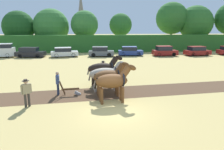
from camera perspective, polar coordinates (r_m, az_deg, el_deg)
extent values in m
plane|color=tan|center=(12.42, 0.98, -9.66)|extent=(240.00, 240.00, 0.00)
cube|color=brown|center=(15.70, -18.65, -5.49)|extent=(31.30, 6.60, 0.01)
cube|color=#286023|center=(40.64, -3.11, 8.20)|extent=(76.74, 1.74, 3.10)
cylinder|color=#4C3823|center=(48.22, -22.90, 7.79)|extent=(0.44, 0.44, 2.84)
sphere|color=#1E4C1E|center=(48.11, -23.23, 11.51)|extent=(6.26, 6.26, 6.26)
cylinder|color=#423323|center=(47.23, -15.38, 8.07)|extent=(0.44, 0.44, 2.56)
sphere|color=#387533|center=(47.10, -15.62, 12.04)|extent=(7.24, 7.24, 7.24)
cylinder|color=#423323|center=(44.55, -7.09, 8.80)|extent=(0.44, 0.44, 3.53)
sphere|color=#387533|center=(44.46, -7.21, 12.98)|extent=(5.39, 5.39, 5.39)
cylinder|color=brown|center=(45.97, 2.22, 9.10)|extent=(0.44, 0.44, 3.69)
sphere|color=#2D6628|center=(45.88, 2.26, 12.98)|extent=(4.61, 4.61, 4.61)
cylinder|color=#423323|center=(49.24, 15.08, 9.38)|extent=(0.44, 0.44, 4.48)
sphere|color=#2D6628|center=(49.20, 15.36, 14.11)|extent=(6.66, 6.66, 6.66)
cylinder|color=#4C3823|center=(50.39, 20.66, 8.45)|extent=(0.44, 0.44, 3.40)
sphere|color=#2D6628|center=(50.31, 20.99, 12.60)|extent=(7.13, 7.13, 7.13)
cylinder|color=gray|center=(82.57, -7.96, 11.87)|extent=(2.30, 2.30, 7.39)
cone|color=slate|center=(82.88, -8.15, 17.55)|extent=(2.53, 2.53, 9.04)
ellipsoid|color=brown|center=(13.53, -0.11, -1.56)|extent=(2.12, 1.15, 0.88)
cylinder|color=brown|center=(14.15, 2.32, -4.68)|extent=(0.18, 0.18, 1.00)
cylinder|color=brown|center=(13.68, 2.82, -5.30)|extent=(0.18, 0.18, 1.00)
cylinder|color=brown|center=(13.90, -2.98, -5.00)|extent=(0.18, 0.18, 1.00)
cylinder|color=brown|center=(13.43, -2.66, -5.65)|extent=(0.18, 0.18, 1.00)
cylinder|color=brown|center=(13.61, 3.45, 0.65)|extent=(0.85, 0.51, 0.91)
ellipsoid|color=brown|center=(13.66, 5.19, 1.96)|extent=(0.70, 0.34, 0.54)
cube|color=black|center=(13.62, 4.23, 1.45)|extent=(0.43, 0.13, 0.57)
cylinder|color=black|center=(13.40, -4.15, -2.14)|extent=(0.31, 0.15, 0.71)
torus|color=black|center=(13.66, 2.81, -1.14)|extent=(0.21, 0.90, 0.89)
ellipsoid|color=brown|center=(14.79, -1.11, -0.52)|extent=(2.06, 1.19, 0.92)
cylinder|color=brown|center=(15.39, 1.06, -3.37)|extent=(0.18, 0.18, 0.93)
cylinder|color=brown|center=(14.89, 1.51, -3.93)|extent=(0.18, 0.18, 0.93)
cylinder|color=brown|center=(15.18, -3.64, -3.63)|extent=(0.18, 0.18, 0.93)
cylinder|color=brown|center=(14.67, -3.36, -4.20)|extent=(0.18, 0.18, 0.93)
cylinder|color=brown|center=(14.86, 2.04, 1.51)|extent=(0.87, 0.53, 0.91)
ellipsoid|color=brown|center=(14.90, 3.62, 2.70)|extent=(0.70, 0.34, 0.54)
cube|color=black|center=(14.86, 2.75, 2.28)|extent=(0.43, 0.13, 0.56)
cylinder|color=black|center=(14.68, -4.68, -1.05)|extent=(0.31, 0.15, 0.71)
torus|color=black|center=(14.91, 1.48, -0.12)|extent=(0.22, 0.94, 0.94)
ellipsoid|color=#B2A38E|center=(16.07, -1.95, 0.26)|extent=(2.37, 1.21, 0.90)
cylinder|color=#B2A38E|center=(16.65, 0.43, -2.24)|extent=(0.18, 0.18, 0.86)
cylinder|color=#B2A38E|center=(16.16, 0.81, -2.71)|extent=(0.18, 0.18, 0.86)
cylinder|color=#B2A38E|center=(16.42, -4.62, -2.50)|extent=(0.18, 0.18, 0.86)
cylinder|color=#B2A38E|center=(15.92, -4.39, -2.98)|extent=(0.18, 0.18, 0.86)
cylinder|color=#B2A38E|center=(16.16, 1.42, 2.02)|extent=(0.82, 0.52, 0.85)
ellipsoid|color=#B2A38E|center=(16.20, 2.73, 3.01)|extent=(0.70, 0.34, 0.54)
cube|color=gray|center=(16.17, 2.00, 2.71)|extent=(0.39, 0.12, 0.52)
cylinder|color=gray|center=(15.96, -5.77, -0.24)|extent=(0.31, 0.15, 0.71)
torus|color=black|center=(16.21, 0.82, 0.62)|extent=(0.22, 0.92, 0.92)
ellipsoid|color=black|center=(17.32, -2.67, 1.65)|extent=(2.31, 1.21, 0.91)
cylinder|color=black|center=(17.88, -0.50, -0.96)|extent=(0.18, 0.18, 1.00)
cylinder|color=black|center=(17.38, -0.17, -1.36)|extent=(0.18, 0.18, 1.00)
cylinder|color=black|center=(17.67, -5.08, -1.17)|extent=(0.18, 0.18, 1.00)
cylinder|color=black|center=(17.17, -4.88, -1.59)|extent=(0.18, 0.18, 1.00)
cylinder|color=black|center=(17.39, 0.38, 3.45)|extent=(0.89, 0.53, 0.95)
ellipsoid|color=black|center=(17.44, 1.81, 4.52)|extent=(0.70, 0.34, 0.54)
cube|color=gray|center=(17.40, 1.01, 4.10)|extent=(0.45, 0.13, 0.60)
cylinder|color=gray|center=(17.21, -6.13, 1.19)|extent=(0.31, 0.15, 0.71)
torus|color=black|center=(17.43, -0.16, 1.98)|extent=(0.22, 0.93, 0.92)
cube|color=#4C331E|center=(15.43, -10.80, -3.61)|extent=(1.22, 0.24, 0.12)
cube|color=#939399|center=(15.54, -8.95, -4.77)|extent=(0.50, 0.25, 0.39)
cylinder|color=#4C331E|center=(15.60, -12.84, -3.14)|extent=(0.40, 0.11, 0.96)
cylinder|color=#4C331E|center=(15.22, -12.86, -3.55)|extent=(0.40, 0.11, 0.96)
cylinder|color=#28334C|center=(15.84, -13.86, -3.47)|extent=(0.14, 0.14, 0.83)
cylinder|color=#28334C|center=(15.63, -13.95, -3.69)|extent=(0.14, 0.14, 0.83)
cube|color=#3D5184|center=(15.56, -14.04, -1.07)|extent=(0.22, 0.49, 0.59)
sphere|color=tan|center=(15.47, -14.12, 0.41)|extent=(0.22, 0.22, 0.22)
cylinder|color=#3D5184|center=(15.84, -13.93, -0.90)|extent=(0.09, 0.09, 0.55)
cylinder|color=#3D5184|center=(15.29, -14.15, -1.40)|extent=(0.09, 0.09, 0.55)
cylinder|color=#4C4C4C|center=(19.21, -2.13, -0.21)|extent=(0.14, 0.14, 0.87)
cylinder|color=#4C4C4C|center=(19.03, -2.51, -0.34)|extent=(0.14, 0.14, 0.87)
cube|color=#3D5184|center=(18.97, -2.34, 1.91)|extent=(0.46, 0.53, 0.62)
sphere|color=tan|center=(18.89, -2.35, 3.20)|extent=(0.24, 0.24, 0.24)
cylinder|color=#3D5184|center=(19.22, -1.85, 1.99)|extent=(0.09, 0.09, 0.58)
cylinder|color=#3D5184|center=(18.73, -2.85, 1.70)|extent=(0.09, 0.09, 0.58)
cylinder|color=#42382D|center=(18.88, -2.36, 3.41)|extent=(0.45, 0.45, 0.02)
cylinder|color=#42382D|center=(18.87, -2.36, 3.56)|extent=(0.22, 0.22, 0.10)
cylinder|color=#38332D|center=(14.02, -20.87, -6.07)|extent=(0.14, 0.14, 0.83)
cylinder|color=#38332D|center=(13.94, -21.68, -6.24)|extent=(0.14, 0.14, 0.83)
cube|color=tan|center=(13.78, -21.51, -3.37)|extent=(0.49, 0.47, 0.59)
sphere|color=tan|center=(13.68, -21.65, -1.71)|extent=(0.22, 0.22, 0.22)
cylinder|color=tan|center=(13.90, -20.43, -3.24)|extent=(0.09, 0.09, 0.55)
cylinder|color=tan|center=(13.68, -22.58, -3.68)|extent=(0.09, 0.09, 0.55)
cylinder|color=#42382D|center=(13.66, -21.67, -1.44)|extent=(0.43, 0.43, 0.02)
cylinder|color=#42382D|center=(13.65, -21.69, -1.24)|extent=(0.21, 0.21, 0.10)
cylinder|color=black|center=(38.50, -25.26, 4.95)|extent=(0.71, 0.35, 0.68)
cylinder|color=black|center=(36.75, -25.68, 4.60)|extent=(0.71, 0.35, 0.68)
cube|color=black|center=(36.11, -20.46, 5.21)|extent=(4.48, 2.23, 0.70)
cube|color=black|center=(36.12, -20.86, 6.21)|extent=(2.74, 1.89, 0.59)
cube|color=black|center=(36.09, -20.90, 6.72)|extent=(2.74, 1.89, 0.06)
cylinder|color=black|center=(36.44, -18.00, 5.12)|extent=(0.63, 0.28, 0.61)
cylinder|color=black|center=(34.92, -18.83, 4.75)|extent=(0.63, 0.28, 0.61)
cylinder|color=black|center=(37.38, -21.92, 5.00)|extent=(0.63, 0.28, 0.61)
cylinder|color=black|center=(35.90, -22.89, 4.63)|extent=(0.63, 0.28, 0.61)
cube|color=silver|center=(35.03, -12.30, 5.52)|extent=(4.38, 2.49, 0.68)
cube|color=black|center=(34.96, -12.69, 6.50)|extent=(2.72, 2.03, 0.55)
cube|color=silver|center=(34.93, -12.71, 6.99)|extent=(2.72, 2.03, 0.06)
cylinder|color=black|center=(35.92, -10.29, 5.47)|extent=(0.69, 0.33, 0.66)
cylinder|color=black|center=(34.32, -10.09, 5.15)|extent=(0.69, 0.33, 0.66)
cylinder|color=black|center=(35.83, -14.39, 5.26)|extent=(0.69, 0.33, 0.66)
cylinder|color=black|center=(34.24, -14.38, 4.93)|extent=(0.69, 0.33, 0.66)
cube|color=#565B66|center=(34.70, -2.80, 5.75)|extent=(4.02, 1.91, 0.71)
cube|color=black|center=(34.63, -3.14, 6.82)|extent=(2.44, 1.65, 0.59)
cube|color=#565B66|center=(34.60, -3.14, 7.36)|extent=(2.44, 1.65, 0.06)
cylinder|color=black|center=(35.46, -0.79, 5.57)|extent=(0.66, 0.25, 0.65)
cylinder|color=black|center=(33.99, -0.75, 5.27)|extent=(0.66, 0.25, 0.65)
cylinder|color=black|center=(35.51, -4.75, 5.54)|extent=(0.66, 0.25, 0.65)
cylinder|color=black|center=(34.04, -4.88, 5.23)|extent=(0.66, 0.25, 0.65)
cube|color=navy|center=(35.73, 4.84, 5.89)|extent=(4.00, 1.92, 0.68)
cube|color=black|center=(35.64, 4.54, 6.89)|extent=(2.43, 1.67, 0.56)
cube|color=navy|center=(35.61, 4.55, 7.39)|extent=(2.43, 1.67, 0.06)
cylinder|color=black|center=(36.67, 6.59, 5.71)|extent=(0.64, 0.25, 0.63)
cylinder|color=black|center=(35.18, 6.96, 5.41)|extent=(0.64, 0.25, 0.63)
cylinder|color=black|center=(36.38, 2.78, 5.73)|extent=(0.64, 0.25, 0.63)
cylinder|color=black|center=(34.88, 2.99, 5.43)|extent=(0.64, 0.25, 0.63)
cube|color=maroon|center=(36.38, 13.63, 5.74)|extent=(3.93, 1.84, 0.74)
cube|color=black|center=(36.24, 13.39, 6.81)|extent=(2.37, 1.63, 0.63)
cube|color=maroon|center=(36.21, 13.42, 7.36)|extent=(2.37, 1.63, 0.06)
cylinder|color=black|center=(37.54, 14.97, 5.52)|extent=(0.62, 0.23, 0.62)
cylinder|color=black|center=(36.12, 15.82, 5.20)|extent=(0.62, 0.23, 0.62)
cylinder|color=black|center=(36.75, 11.43, 5.55)|extent=(0.62, 0.23, 0.62)
cylinder|color=black|center=(35.30, 12.17, 5.23)|extent=(0.62, 0.23, 0.62)
cube|color=maroon|center=(38.38, 21.39, 5.54)|extent=(4.30, 2.34, 0.69)
cube|color=black|center=(38.20, 21.21, 6.49)|extent=(2.66, 1.94, 0.58)
cube|color=maroon|center=(38.17, 21.25, 6.96)|extent=(2.66, 1.94, 0.06)
cylinder|color=black|center=(39.76, 22.26, 5.39)|extent=(0.65, 0.31, 0.62)
cylinder|color=black|center=(38.50, 23.58, 5.06)|extent=(0.65, 0.31, 0.62)
cylinder|color=black|center=(38.36, 19.14, 5.40)|extent=(0.65, 0.31, 0.62)
cylinder|color=black|center=(37.06, 20.40, 5.07)|extent=(0.65, 0.31, 0.62)
cylinder|color=black|center=(41.68, 26.44, 5.34)|extent=(0.67, 0.22, 0.67)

